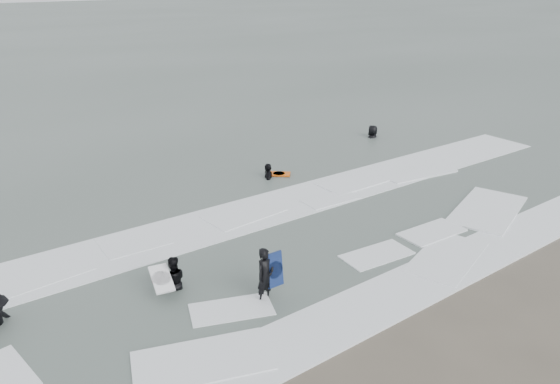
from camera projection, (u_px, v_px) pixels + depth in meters
ground at (384, 283)px, 15.23m from camera, size 320.00×320.00×0.00m
surfer_centre at (266, 300)px, 14.43m from camera, size 0.63×0.48×1.56m
surfer_wading at (174, 289)px, 14.97m from camera, size 0.87×0.76×1.52m
surfer_right_near at (268, 178)px, 22.94m from camera, size 0.98×1.11×1.81m
surfer_right_far at (372, 138)px, 28.44m from camera, size 1.06×0.94×1.83m
surf_foam at (303, 234)px, 18.00m from camera, size 30.03×9.06×0.09m
bodyboards at (245, 229)px, 17.30m from camera, size 8.74×8.06×1.25m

